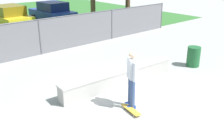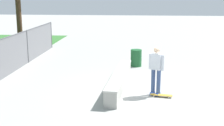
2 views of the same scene
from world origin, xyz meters
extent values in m
plane|color=#9E9E99|center=(0.00, 0.00, 0.00)|extent=(80.00, 80.00, 0.00)
cube|color=#A8A59E|center=(0.55, 0.91, 0.28)|extent=(4.78, 0.75, 0.55)
cube|color=beige|center=(0.55, 0.91, 0.58)|extent=(4.82, 0.79, 0.06)
cube|color=#2647A5|center=(-0.32, -0.57, 0.05)|extent=(0.28, 0.22, 0.10)
cube|color=#2647A5|center=(-0.22, -0.37, 0.05)|extent=(0.28, 0.22, 0.10)
cylinder|color=#384C7A|center=(-0.29, -0.58, 0.54)|extent=(0.15, 0.15, 0.88)
cylinder|color=#384C7A|center=(-0.19, -0.38, 0.54)|extent=(0.15, 0.15, 0.88)
cube|color=silver|center=(-0.24, -0.48, 1.28)|extent=(0.37, 0.44, 0.60)
cylinder|color=silver|center=(-0.36, -0.70, 1.26)|extent=(0.10, 0.10, 0.58)
cylinder|color=silver|center=(-0.13, -0.26, 1.26)|extent=(0.10, 0.10, 0.58)
sphere|color=beige|center=(-0.24, -0.48, 1.71)|extent=(0.22, 0.22, 0.22)
cube|color=gold|center=(-0.45, -0.69, 0.08)|extent=(0.33, 0.82, 0.02)
cube|color=#B2B2B7|center=(-0.41, -0.42, 0.06)|extent=(0.15, 0.08, 0.02)
cube|color=#B2B2B7|center=(-0.50, -0.96, 0.06)|extent=(0.15, 0.08, 0.02)
cylinder|color=silver|center=(-0.32, -0.43, 0.03)|extent=(0.04, 0.06, 0.05)
cylinder|color=silver|center=(-0.49, -0.40, 0.03)|extent=(0.04, 0.06, 0.05)
cylinder|color=silver|center=(-0.41, -0.97, 0.03)|extent=(0.04, 0.06, 0.05)
cylinder|color=silver|center=(-0.58, -0.94, 0.03)|extent=(0.04, 0.06, 0.05)
cylinder|color=#4C4C51|center=(0.00, 6.13, 0.88)|extent=(0.07, 0.07, 1.77)
cylinder|color=#4C4C51|center=(4.64, 6.13, 0.88)|extent=(0.07, 0.07, 1.77)
cylinder|color=#4C4C51|center=(9.28, 6.13, 0.88)|extent=(0.07, 0.07, 1.77)
cylinder|color=#4C4C51|center=(0.00, 6.13, 1.74)|extent=(18.55, 0.05, 0.05)
cube|color=slate|center=(0.00, 6.13, 0.88)|extent=(18.55, 0.01, 1.77)
cube|color=gold|center=(0.95, 12.84, 0.67)|extent=(2.01, 4.29, 0.70)
cube|color=#776413|center=(0.96, 12.69, 1.34)|extent=(1.70, 2.18, 0.64)
cylinder|color=black|center=(1.78, 14.18, 0.32)|extent=(0.25, 0.65, 0.64)
cylinder|color=black|center=(0.12, 11.49, 0.32)|extent=(0.25, 0.65, 0.64)
cylinder|color=black|center=(1.91, 11.58, 0.32)|extent=(0.25, 0.65, 0.64)
cube|color=#233D9E|center=(4.18, 12.63, 0.67)|extent=(2.01, 4.29, 0.70)
cube|color=navy|center=(4.18, 12.48, 1.34)|extent=(1.70, 2.18, 0.64)
cylinder|color=black|center=(3.21, 13.88, 0.32)|extent=(0.25, 0.65, 0.64)
cylinder|color=black|center=(5.01, 13.97, 0.32)|extent=(0.25, 0.65, 0.64)
cylinder|color=black|center=(3.34, 11.28, 0.32)|extent=(0.25, 0.65, 0.64)
cylinder|color=black|center=(5.14, 11.37, 0.32)|extent=(0.25, 0.65, 0.64)
cylinder|color=#1E592D|center=(4.33, 0.30, 0.43)|extent=(0.56, 0.56, 0.87)
camera|label=1|loc=(-5.27, -5.43, 4.06)|focal=41.25mm
camera|label=2|loc=(-11.41, 0.16, 3.75)|focal=50.09mm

